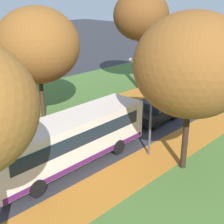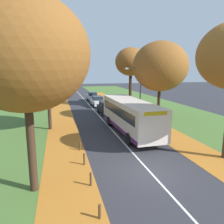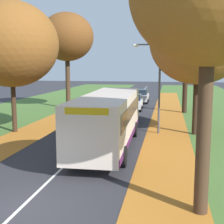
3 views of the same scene
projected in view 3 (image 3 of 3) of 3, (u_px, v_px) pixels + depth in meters
The scene contains 15 objects.
ground_plane at pixel (20, 209), 9.98m from camera, with size 160.00×160.00×0.00m, color #2D2D33.
grass_verge_left at pixel (27, 111), 31.07m from camera, with size 12.00×90.00×0.01m, color #476B2D.
leaf_litter_left at pixel (48, 124), 24.42m from camera, with size 2.80×60.00×0.00m, color #B26B23.
grass_verge_right at pixel (220, 117), 27.83m from camera, with size 12.00×90.00×0.01m, color #476B2D.
leaf_litter_right at pixel (167, 128), 22.80m from camera, with size 2.80×60.00×0.00m, color #B26B23.
road_centre_line at pixel (118, 114), 29.45m from camera, with size 0.12×80.00×0.01m, color silver.
tree_left_near at pixel (11, 44), 20.69m from camera, with size 6.32×6.32×8.79m.
tree_left_mid at pixel (67, 37), 32.45m from camera, with size 5.57×5.57×10.00m.
tree_right_near at pixel (198, 41), 19.93m from camera, with size 6.19×6.19×8.89m.
tree_right_mid at pixel (187, 40), 29.30m from camera, with size 4.79×4.79×9.09m.
streetlamp_right at pixel (155, 78), 20.58m from camera, with size 1.89×0.28×6.00m.
bus at pixel (109, 117), 17.19m from camera, with size 2.83×10.45×2.98m.
car_black_lead at pixel (126, 111), 26.05m from camera, with size 1.89×4.26×1.62m.
car_white_following at pixel (134, 102), 32.17m from camera, with size 1.84×4.23×1.62m.
car_silver_third_in_line at pixel (141, 96), 38.33m from camera, with size 1.80×4.21×1.62m.
Camera 3 is at (4.59, -8.74, 4.55)m, focal length 50.00 mm.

